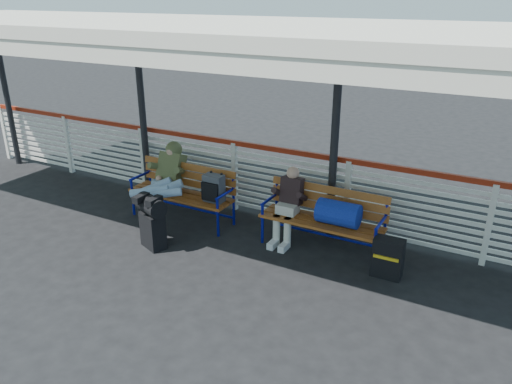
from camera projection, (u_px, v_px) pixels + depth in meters
The scene contains 9 objects.
ground at pixel (167, 255), 7.18m from camera, with size 60.00×60.00×0.00m, color black.
fence at pixel (235, 173), 8.48m from camera, with size 12.08×0.08×1.24m.
canopy at pixel (193, 30), 6.75m from camera, with size 12.60×3.60×3.16m.
luggage_stack at pixel (152, 220), 7.26m from camera, with size 0.56×0.44×0.81m.
bench_left at pixel (192, 188), 8.06m from camera, with size 1.80×0.56×0.92m.
bench_right at pixel (332, 213), 7.09m from camera, with size 1.80×0.56×0.92m.
traveler_man at pixel (162, 184), 7.88m from camera, with size 0.94×1.64×0.77m.
companion_person at pixel (288, 204), 7.39m from camera, with size 0.32×0.66×1.15m.
suitcase_side at pixel (388, 258), 6.56m from camera, with size 0.40×0.25×0.55m.
Camera 1 is at (4.16, -4.93, 3.52)m, focal length 35.00 mm.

